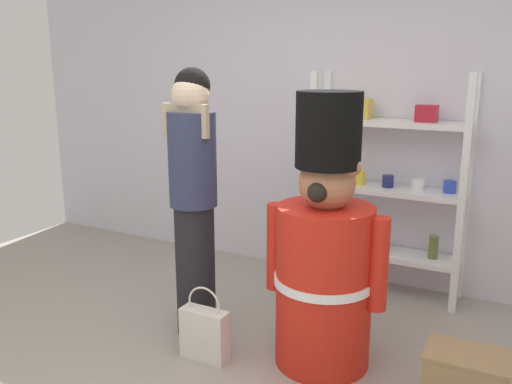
{
  "coord_description": "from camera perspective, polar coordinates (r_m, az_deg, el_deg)",
  "views": [
    {
      "loc": [
        1.39,
        -1.96,
        1.74
      ],
      "look_at": [
        -0.04,
        0.75,
        1.0
      ],
      "focal_mm": 37.37,
      "sensor_mm": 36.0,
      "label": 1
    }
  ],
  "objects": [
    {
      "name": "merchandise_shelf",
      "position": [
        4.15,
        13.79,
        0.88
      ],
      "size": [
        1.15,
        0.35,
        1.69
      ],
      "color": "white",
      "rests_on": "ground_plane"
    },
    {
      "name": "teddy_bear_guard",
      "position": [
        3.1,
        7.36,
        -6.92
      ],
      "size": [
        0.73,
        0.58,
        1.6
      ],
      "color": "red",
      "rests_on": "ground_plane"
    },
    {
      "name": "back_wall",
      "position": [
        4.41,
        9.33,
        7.65
      ],
      "size": [
        6.4,
        0.12,
        2.6
      ],
      "primitive_type": "cube",
      "color": "silver",
      "rests_on": "ground_plane"
    },
    {
      "name": "display_crate",
      "position": [
        3.08,
        21.53,
        -18.32
      ],
      "size": [
        0.42,
        0.28,
        0.32
      ],
      "color": "#9E7A51",
      "rests_on": "ground_plane"
    },
    {
      "name": "shopping_bag",
      "position": [
        3.32,
        -5.52,
        -14.76
      ],
      "size": [
        0.3,
        0.11,
        0.46
      ],
      "color": "silver",
      "rests_on": "ground_plane"
    },
    {
      "name": "person_shopper",
      "position": [
        3.37,
        -6.71,
        -0.37
      ],
      "size": [
        0.32,
        0.3,
        1.72
      ],
      "color": "black",
      "rests_on": "ground_plane"
    }
  ]
}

